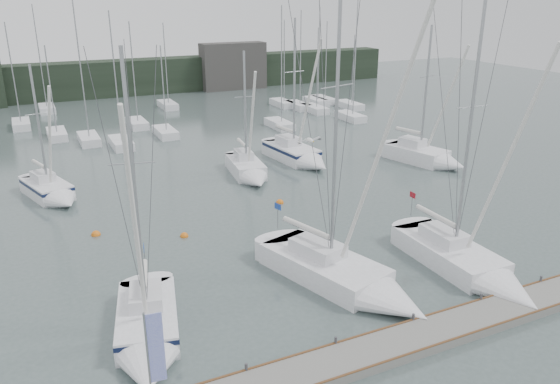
{
  "coord_description": "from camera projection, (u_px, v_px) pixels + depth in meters",
  "views": [
    {
      "loc": [
        -12.3,
        -20.29,
        14.05
      ],
      "look_at": [
        -0.24,
        5.0,
        3.82
      ],
      "focal_mm": 35.0,
      "sensor_mm": 36.0,
      "label": 1
    }
  ],
  "objects": [
    {
      "name": "far_building_right",
      "position": [
        233.0,
        66.0,
        83.95
      ],
      "size": [
        10.0,
        3.0,
        7.0
      ],
      "primitive_type": "cube",
      "color": "#3A3735",
      "rests_on": "ground"
    },
    {
      "name": "buoy_a",
      "position": [
        184.0,
        236.0,
        33.49
      ],
      "size": [
        0.52,
        0.52,
        0.52
      ],
      "primitive_type": "sphere",
      "color": "orange",
      "rests_on": "ground"
    },
    {
      "name": "dock_banner",
      "position": [
        153.0,
        354.0,
        18.16
      ],
      "size": [
        0.61,
        0.11,
        3.98
      ],
      "rotation": [
        0.0,
        0.0,
        -0.1
      ],
      "color": "gray",
      "rests_on": "dock"
    },
    {
      "name": "far_treeline",
      "position": [
        112.0,
        78.0,
        78.71
      ],
      "size": [
        90.0,
        4.0,
        5.0
      ],
      "primitive_type": "cube",
      "color": "black",
      "rests_on": "ground"
    },
    {
      "name": "sailboat_mid_a",
      "position": [
        53.0,
        193.0,
        39.2
      ],
      "size": [
        4.16,
        6.88,
        10.31
      ],
      "rotation": [
        0.0,
        0.0,
        0.3
      ],
      "color": "silver",
      "rests_on": "ground"
    },
    {
      "name": "sailboat_near_center",
      "position": [
        356.0,
        282.0,
        27.07
      ],
      "size": [
        5.76,
        10.27,
        17.08
      ],
      "rotation": [
        0.0,
        0.0,
        0.29
      ],
      "color": "silver",
      "rests_on": "ground"
    },
    {
      "name": "dock",
      "position": [
        389.0,
        347.0,
        22.69
      ],
      "size": [
        24.0,
        2.0,
        0.4
      ],
      "primitive_type": "cube",
      "color": "slate",
      "rests_on": "ground"
    },
    {
      "name": "sailboat_mid_e",
      "position": [
        430.0,
        158.0,
        47.33
      ],
      "size": [
        4.56,
        7.99,
        12.49
      ],
      "rotation": [
        0.0,
        0.0,
        0.27
      ],
      "color": "silver",
      "rests_on": "ground"
    },
    {
      "name": "buoy_b",
      "position": [
        280.0,
        203.0,
        38.84
      ],
      "size": [
        0.55,
        0.55,
        0.55
      ],
      "primitive_type": "sphere",
      "color": "orange",
      "rests_on": "ground"
    },
    {
      "name": "buoy_c",
      "position": [
        96.0,
        235.0,
        33.69
      ],
      "size": [
        0.57,
        0.57,
        0.57
      ],
      "primitive_type": "sphere",
      "color": "orange",
      "rests_on": "ground"
    },
    {
      "name": "sailboat_near_left",
      "position": [
        147.0,
        336.0,
        22.85
      ],
      "size": [
        4.13,
        7.9,
        13.16
      ],
      "rotation": [
        0.0,
        0.0,
        -0.22
      ],
      "color": "silver",
      "rests_on": "ground"
    },
    {
      "name": "sailboat_mid_c",
      "position": [
        249.0,
        172.0,
        43.86
      ],
      "size": [
        3.22,
        7.39,
        10.66
      ],
      "rotation": [
        0.0,
        0.0,
        -0.13
      ],
      "color": "silver",
      "rests_on": "ground"
    },
    {
      "name": "ground",
      "position": [
        328.0,
        295.0,
        27.0
      ],
      "size": [
        160.0,
        160.0,
        0.0
      ],
      "primitive_type": "plane",
      "color": "#485756",
      "rests_on": "ground"
    },
    {
      "name": "sailboat_near_right",
      "position": [
        474.0,
        269.0,
        28.4
      ],
      "size": [
        2.94,
        9.8,
        14.88
      ],
      "rotation": [
        0.0,
        0.0,
        -0.01
      ],
      "color": "silver",
      "rests_on": "ground"
    },
    {
      "name": "seagull",
      "position": [
        310.0,
        140.0,
        22.01
      ],
      "size": [
        1.07,
        0.5,
        0.21
      ],
      "rotation": [
        0.0,
        0.0,
        0.19
      ],
      "color": "silver",
      "rests_on": "ground"
    },
    {
      "name": "mast_forest",
      "position": [
        143.0,
        121.0,
        61.54
      ],
      "size": [
        56.78,
        26.49,
        14.6
      ],
      "color": "silver",
      "rests_on": "ground"
    },
    {
      "name": "sailboat_mid_d",
      "position": [
        300.0,
        156.0,
        47.77
      ],
      "size": [
        3.61,
        8.31,
        13.07
      ],
      "rotation": [
        0.0,
        0.0,
        0.11
      ],
      "color": "silver",
      "rests_on": "ground"
    }
  ]
}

